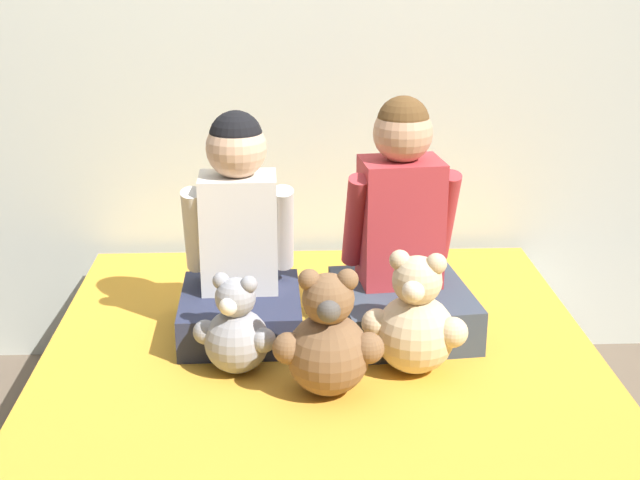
{
  "coord_description": "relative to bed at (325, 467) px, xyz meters",
  "views": [
    {
      "loc": [
        -0.09,
        -1.85,
        1.44
      ],
      "look_at": [
        0.0,
        0.3,
        0.68
      ],
      "focal_mm": 50.0,
      "sensor_mm": 36.0,
      "label": 1
    }
  ],
  "objects": [
    {
      "name": "teddy_bear_held_by_left_child",
      "position": [
        -0.21,
        0.13,
        0.31
      ],
      "size": [
        0.2,
        0.16,
        0.25
      ],
      "rotation": [
        0.0,
        0.0,
        -0.35
      ],
      "color": "#939399",
      "rests_on": "bed"
    },
    {
      "name": "child_on_left",
      "position": [
        -0.21,
        0.38,
        0.44
      ],
      "size": [
        0.32,
        0.36,
        0.6
      ],
      "rotation": [
        0.0,
        0.0,
        0.02
      ],
      "color": "#282D47",
      "rests_on": "bed"
    },
    {
      "name": "bed",
      "position": [
        0.0,
        0.0,
        0.0
      ],
      "size": [
        1.45,
        1.98,
        0.4
      ],
      "color": "#997F60",
      "rests_on": "ground_plane"
    },
    {
      "name": "child_on_right",
      "position": [
        0.22,
        0.38,
        0.44
      ],
      "size": [
        0.39,
        0.42,
        0.63
      ],
      "rotation": [
        0.0,
        0.0,
        0.11
      ],
      "color": "#384251",
      "rests_on": "bed"
    },
    {
      "name": "teddy_bear_held_by_right_child",
      "position": [
        0.22,
        0.11,
        0.33
      ],
      "size": [
        0.25,
        0.2,
        0.31
      ],
      "rotation": [
        0.0,
        0.0,
        -0.31
      ],
      "color": "#D1B78E",
      "rests_on": "bed"
    },
    {
      "name": "teddy_bear_between_children",
      "position": [
        0.01,
        0.01,
        0.33
      ],
      "size": [
        0.26,
        0.19,
        0.31
      ],
      "rotation": [
        0.0,
        0.0,
        -0.03
      ],
      "color": "brown",
      "rests_on": "bed"
    }
  ]
}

